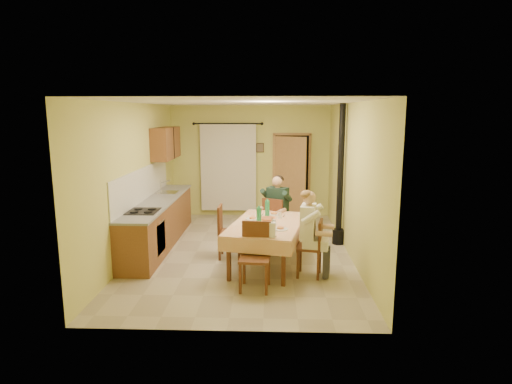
{
  "coord_description": "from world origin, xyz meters",
  "views": [
    {
      "loc": [
        0.53,
        -7.8,
        2.63
      ],
      "look_at": [
        0.25,
        0.1,
        1.15
      ],
      "focal_mm": 30.0,
      "sensor_mm": 36.0,
      "label": 1
    }
  ],
  "objects_px": {
    "chair_left": "(230,242)",
    "man_right": "(310,223)",
    "chair_far": "(276,232)",
    "stove_flue": "(340,194)",
    "dining_table": "(267,244)",
    "chair_right": "(310,259)",
    "man_far": "(277,203)",
    "chair_near": "(255,270)"
  },
  "relations": [
    {
      "from": "man_far",
      "to": "chair_left",
      "type": "bearing_deg",
      "value": -113.54
    },
    {
      "from": "chair_far",
      "to": "man_right",
      "type": "xyz_separation_m",
      "value": [
        0.52,
        -1.55,
        0.59
      ]
    },
    {
      "from": "chair_far",
      "to": "man_right",
      "type": "height_order",
      "value": "man_right"
    },
    {
      "from": "dining_table",
      "to": "chair_far",
      "type": "bearing_deg",
      "value": 92.35
    },
    {
      "from": "chair_left",
      "to": "man_right",
      "type": "bearing_deg",
      "value": 59.58
    },
    {
      "from": "chair_far",
      "to": "man_far",
      "type": "bearing_deg",
      "value": 90.0
    },
    {
      "from": "dining_table",
      "to": "chair_right",
      "type": "distance_m",
      "value": 0.85
    },
    {
      "from": "chair_right",
      "to": "chair_left",
      "type": "distance_m",
      "value": 1.63
    },
    {
      "from": "dining_table",
      "to": "stove_flue",
      "type": "distance_m",
      "value": 2.04
    },
    {
      "from": "chair_far",
      "to": "man_far",
      "type": "xyz_separation_m",
      "value": [
        0.01,
        0.01,
        0.59
      ]
    },
    {
      "from": "man_right",
      "to": "chair_near",
      "type": "bearing_deg",
      "value": 134.22
    },
    {
      "from": "man_far",
      "to": "man_right",
      "type": "height_order",
      "value": "same"
    },
    {
      "from": "chair_left",
      "to": "chair_near",
      "type": "bearing_deg",
      "value": 21.54
    },
    {
      "from": "chair_right",
      "to": "stove_flue",
      "type": "height_order",
      "value": "stove_flue"
    },
    {
      "from": "chair_near",
      "to": "chair_left",
      "type": "distance_m",
      "value": 1.5
    },
    {
      "from": "chair_right",
      "to": "stove_flue",
      "type": "distance_m",
      "value": 2.04
    },
    {
      "from": "chair_near",
      "to": "chair_right",
      "type": "distance_m",
      "value": 1.03
    },
    {
      "from": "chair_far",
      "to": "chair_right",
      "type": "height_order",
      "value": "chair_far"
    },
    {
      "from": "chair_far",
      "to": "stove_flue",
      "type": "bearing_deg",
      "value": 36.28
    },
    {
      "from": "chair_right",
      "to": "man_right",
      "type": "relative_size",
      "value": 0.67
    },
    {
      "from": "chair_near",
      "to": "man_far",
      "type": "bearing_deg",
      "value": -94.23
    },
    {
      "from": "chair_far",
      "to": "chair_near",
      "type": "bearing_deg",
      "value": -72.16
    },
    {
      "from": "dining_table",
      "to": "man_far",
      "type": "bearing_deg",
      "value": 92.13
    },
    {
      "from": "chair_near",
      "to": "man_right",
      "type": "height_order",
      "value": "man_right"
    },
    {
      "from": "chair_far",
      "to": "man_right",
      "type": "distance_m",
      "value": 1.74
    },
    {
      "from": "chair_left",
      "to": "man_right",
      "type": "height_order",
      "value": "man_right"
    },
    {
      "from": "chair_left",
      "to": "stove_flue",
      "type": "xyz_separation_m",
      "value": [
        2.12,
        0.91,
        0.73
      ]
    },
    {
      "from": "dining_table",
      "to": "chair_far",
      "type": "distance_m",
      "value": 1.12
    },
    {
      "from": "chair_far",
      "to": "chair_left",
      "type": "xyz_separation_m",
      "value": [
        -0.86,
        -0.7,
        -0.0
      ]
    },
    {
      "from": "chair_right",
      "to": "man_far",
      "type": "relative_size",
      "value": 0.67
    },
    {
      "from": "chair_far",
      "to": "chair_left",
      "type": "height_order",
      "value": "chair_far"
    },
    {
      "from": "dining_table",
      "to": "chair_right",
      "type": "relative_size",
      "value": 2.25
    },
    {
      "from": "man_far",
      "to": "chair_right",
      "type": "bearing_deg",
      "value": -44.53
    },
    {
      "from": "man_right",
      "to": "stove_flue",
      "type": "bearing_deg",
      "value": -11.59
    },
    {
      "from": "man_right",
      "to": "chair_far",
      "type": "bearing_deg",
      "value": 29.66
    },
    {
      "from": "dining_table",
      "to": "chair_near",
      "type": "distance_m",
      "value": 1.03
    },
    {
      "from": "man_right",
      "to": "man_far",
      "type": "bearing_deg",
      "value": 29.3
    },
    {
      "from": "chair_near",
      "to": "man_right",
      "type": "relative_size",
      "value": 0.72
    },
    {
      "from": "chair_far",
      "to": "chair_left",
      "type": "distance_m",
      "value": 1.11
    },
    {
      "from": "dining_table",
      "to": "man_right",
      "type": "relative_size",
      "value": 1.51
    },
    {
      "from": "stove_flue",
      "to": "man_right",
      "type": "bearing_deg",
      "value": -112.8
    },
    {
      "from": "chair_right",
      "to": "stove_flue",
      "type": "xyz_separation_m",
      "value": [
        0.73,
        1.76,
        0.74
      ]
    }
  ]
}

